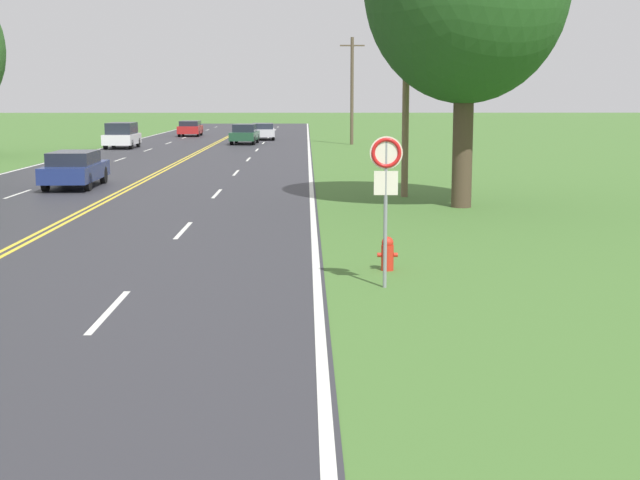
% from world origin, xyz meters
% --- Properties ---
extents(fire_hydrant, '(0.42, 0.26, 0.70)m').
position_xyz_m(fire_hydrant, '(8.52, 19.99, 0.35)').
color(fire_hydrant, red).
rests_on(fire_hydrant, ground).
extents(traffic_sign, '(0.60, 0.10, 2.80)m').
position_xyz_m(traffic_sign, '(8.32, 18.32, 2.12)').
color(traffic_sign, gray).
rests_on(traffic_sign, ground).
extents(utility_pole_midground, '(1.80, 0.24, 7.39)m').
position_xyz_m(utility_pole_midground, '(10.35, 33.51, 3.84)').
color(utility_pole_midground, brown).
rests_on(utility_pole_midground, ground).
extents(utility_pole_far, '(1.80, 0.24, 7.78)m').
position_xyz_m(utility_pole_far, '(10.26, 68.35, 4.04)').
color(utility_pole_far, brown).
rests_on(utility_pole_far, ground).
extents(car_dark_blue_sedan_mid_near, '(1.91, 4.87, 1.41)m').
position_xyz_m(car_dark_blue_sedan_mid_near, '(-2.14, 36.94, 0.75)').
color(car_dark_blue_sedan_mid_near, black).
rests_on(car_dark_blue_sedan_mid_near, ground).
extents(car_white_van_mid_far, '(1.93, 4.18, 1.75)m').
position_xyz_m(car_white_van_mid_far, '(-5.75, 63.63, 0.91)').
color(car_white_van_mid_far, black).
rests_on(car_white_van_mid_far, ground).
extents(car_dark_green_sedan_receding, '(2.02, 4.80, 1.48)m').
position_xyz_m(car_dark_green_sedan_receding, '(2.29, 69.20, 0.78)').
color(car_dark_green_sedan_receding, black).
rests_on(car_dark_green_sedan_receding, ground).
extents(car_silver_sedan_distant, '(2.12, 4.92, 1.34)m').
position_xyz_m(car_silver_sedan_distant, '(3.32, 75.97, 0.72)').
color(car_silver_sedan_distant, black).
rests_on(car_silver_sedan_distant, ground).
extents(car_red_hatchback_horizon, '(1.94, 4.32, 1.37)m').
position_xyz_m(car_red_hatchback_horizon, '(-3.49, 82.54, 0.74)').
color(car_red_hatchback_horizon, black).
rests_on(car_red_hatchback_horizon, ground).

